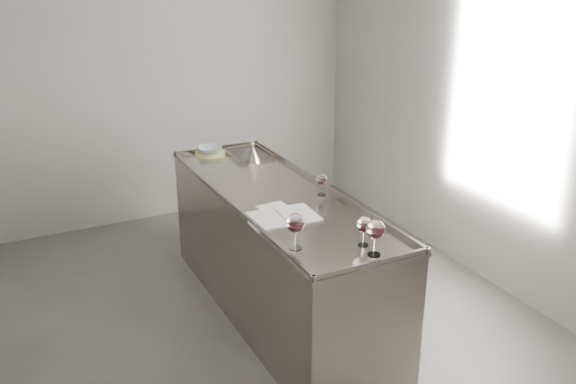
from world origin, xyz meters
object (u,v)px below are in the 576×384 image
wine_glass_left (296,224)px  wine_glass_right (375,230)px  counter (278,255)px  ceramic_bowl (210,150)px  notebook (282,217)px  wine_glass_small (322,180)px  wine_glass_middle (364,225)px  wine_funnel (253,155)px

wine_glass_left → wine_glass_right: bearing=-37.3°
counter → ceramic_bowl: size_ratio=12.12×
wine_glass_left → notebook: size_ratio=0.46×
wine_glass_small → notebook: size_ratio=0.33×
counter → notebook: (-0.15, -0.38, 0.47)m
wine_glass_middle → ceramic_bowl: size_ratio=0.89×
ceramic_bowl → wine_glass_right: bearing=-85.1°
ceramic_bowl → wine_glass_middle: bearing=-84.4°
wine_funnel → ceramic_bowl: bearing=125.2°
wine_funnel → notebook: bearing=-104.3°
notebook → wine_funnel: 1.16m
counter → wine_glass_middle: size_ratio=13.64×
counter → notebook: 0.63m
wine_funnel → counter: bearing=-100.2°
wine_glass_right → wine_glass_small: (0.19, 0.94, -0.04)m
counter → wine_funnel: bearing=79.8°
wine_glass_small → notebook: bearing=-150.2°
wine_glass_left → wine_funnel: (0.41, 1.55, -0.09)m
counter → wine_glass_left: size_ratio=11.31×
ceramic_bowl → wine_funnel: bearing=-54.8°
wine_glass_small → ceramic_bowl: bearing=107.3°
wine_glass_small → wine_glass_left: bearing=-129.2°
counter → wine_glass_small: wine_glass_small is taller
wine_glass_middle → wine_funnel: (0.04, 1.69, -0.07)m
wine_glass_middle → wine_glass_right: bearing=-95.8°
wine_glass_right → notebook: wine_glass_right is taller
ceramic_bowl → wine_funnel: (0.24, -0.34, 0.01)m
wine_glass_small → wine_funnel: (-0.14, 0.88, -0.05)m
wine_glass_middle → wine_funnel: size_ratio=0.92×
wine_glass_left → wine_glass_small: size_ratio=1.39×
counter → notebook: counter is taller
wine_glass_middle → wine_glass_small: wine_glass_middle is taller
wine_glass_left → wine_funnel: wine_glass_left is taller
counter → ceramic_bowl: ceramic_bowl is taller
wine_glass_right → wine_glass_left: bearing=142.7°
counter → wine_funnel: size_ratio=12.57×
wine_funnel → wine_glass_right: bearing=-91.7°
wine_funnel → wine_glass_left: bearing=-104.8°
notebook → ceramic_bowl: (0.05, 1.46, 0.04)m
notebook → wine_funnel: bearing=78.9°
wine_glass_right → wine_glass_middle: bearing=84.2°
counter → wine_glass_small: bearing=-26.3°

